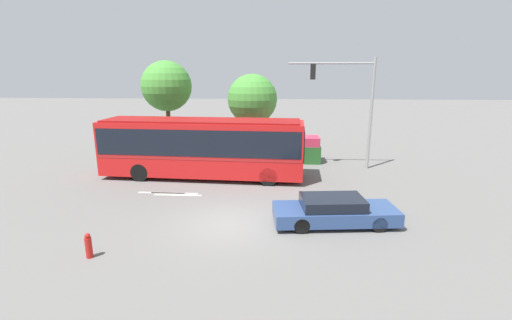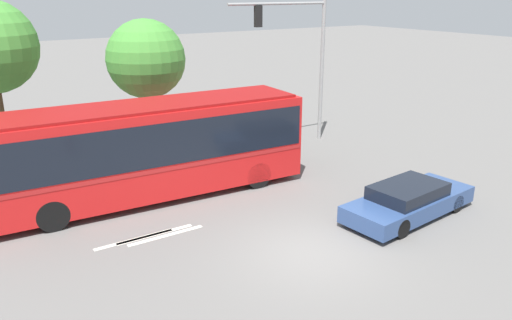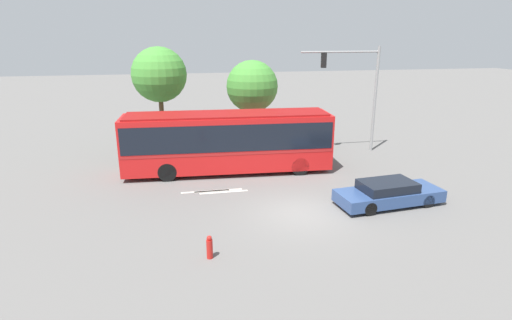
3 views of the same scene
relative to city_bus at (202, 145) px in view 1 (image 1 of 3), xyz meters
name	(u,v)px [view 1 (image 1 of 3)]	position (x,y,z in m)	size (l,w,h in m)	color
ground_plane	(229,223)	(2.32, -6.31, -1.92)	(140.00, 140.00, 0.00)	slate
city_bus	(202,145)	(0.00, 0.00, 0.00)	(11.63, 3.21, 3.38)	red
sedan_foreground	(334,211)	(6.56, -6.15, -1.37)	(5.03, 2.26, 1.13)	navy
traffic_light_pole	(353,97)	(8.86, 2.55, 2.57)	(5.22, 0.24, 6.82)	gray
flowering_hedge	(263,149)	(3.29, 4.01, -1.06)	(7.78, 1.58, 1.75)	#286028
street_tree_left	(166,86)	(-3.70, 5.84, 3.05)	(3.59, 3.59, 6.79)	brown
street_tree_centre	(252,99)	(2.48, 5.80, 2.16)	(3.54, 3.54, 5.87)	brown
fire_hydrant	(89,246)	(-1.89, -9.28, -1.51)	(0.22, 0.22, 0.86)	red
lane_stripe_near	(178,195)	(-0.66, -3.15, -1.91)	(2.40, 0.16, 0.01)	silver
lane_stripe_mid	(162,193)	(-1.56, -2.87, -1.91)	(2.40, 0.16, 0.01)	silver
lane_stripe_far	(174,193)	(-0.90, -2.91, -1.91)	(2.40, 0.16, 0.01)	silver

